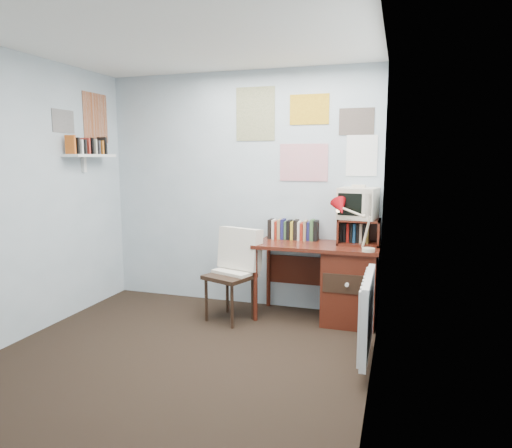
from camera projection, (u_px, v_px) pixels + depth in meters
The scene contains 14 objects.
ground at pixel (163, 371), 3.46m from camera, with size 3.50×3.50×0.00m, color black.
back_wall at pixel (240, 190), 4.93m from camera, with size 3.00×0.02×2.50m, color silver.
right_wall at pixel (373, 215), 2.83m from camera, with size 0.02×3.50×2.50m, color silver.
ceiling at pixel (153, 24), 3.09m from camera, with size 3.00×3.50×0.02m, color white.
desk at pixel (344, 281), 4.45m from camera, with size 1.20×0.55×0.76m.
desk_chair at pixel (229, 277), 4.48m from camera, with size 0.45×0.43×0.88m, color black.
desk_lamp at pixel (369, 229), 4.09m from camera, with size 0.29×0.25×0.42m, color #BA0C14.
tv_riser at pixel (359, 232), 4.45m from camera, with size 0.40×0.30×0.25m, color #511E12.
crt_tv at pixel (358, 202), 4.43m from camera, with size 0.35×0.32×0.33m, color beige.
book_row at pixel (297, 229), 4.70m from camera, with size 0.60×0.14×0.22m, color #511E12.
radiator at pixel (368, 314), 3.48m from camera, with size 0.09×0.80×0.60m, color white.
wall_shelf at pixel (90, 156), 4.68m from camera, with size 0.20×0.62×0.24m, color white.
posters_back at pixel (304, 133), 4.63m from camera, with size 1.20×0.01×0.90m, color white.
posters_left at pixel (80, 118), 4.65m from camera, with size 0.01×0.70×0.60m, color white.
Camera 1 is at (1.65, -2.90, 1.61)m, focal length 32.00 mm.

